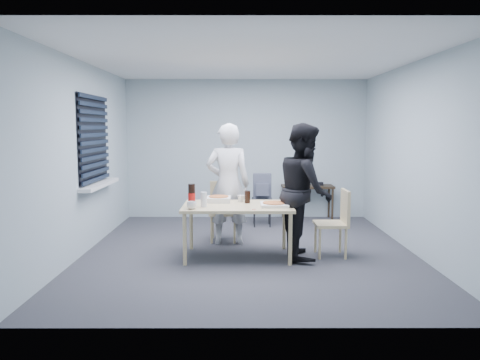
{
  "coord_description": "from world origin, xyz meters",
  "views": [
    {
      "loc": [
        -0.14,
        -6.34,
        1.72
      ],
      "look_at": [
        -0.12,
        0.1,
        0.99
      ],
      "focal_mm": 35.0,
      "sensor_mm": 36.0,
      "label": 1
    }
  ],
  "objects_px": {
    "chair_right": "(337,218)",
    "mug_a": "(192,205)",
    "chair_far": "(224,206)",
    "backpack": "(262,186)",
    "dining_table": "(238,209)",
    "side_table": "(308,190)",
    "mug_b": "(241,198)",
    "person_white": "(228,184)",
    "soda_bottle": "(192,196)",
    "stool": "(262,205)",
    "person_black": "(305,191)"
  },
  "relations": [
    {
      "from": "mug_b",
      "to": "chair_right",
      "type": "bearing_deg",
      "value": -9.8
    },
    {
      "from": "side_table",
      "to": "mug_b",
      "type": "relative_size",
      "value": 9.55
    },
    {
      "from": "mug_a",
      "to": "backpack",
      "type": "bearing_deg",
      "value": 66.34
    },
    {
      "from": "backpack",
      "to": "soda_bottle",
      "type": "distance_m",
      "value": 2.32
    },
    {
      "from": "chair_far",
      "to": "side_table",
      "type": "xyz_separation_m",
      "value": [
        1.51,
        1.58,
        0.05
      ]
    },
    {
      "from": "person_white",
      "to": "mug_a",
      "type": "bearing_deg",
      "value": 67.41
    },
    {
      "from": "stool",
      "to": "backpack",
      "type": "bearing_deg",
      "value": -90.0
    },
    {
      "from": "mug_a",
      "to": "soda_bottle",
      "type": "relative_size",
      "value": 0.41
    },
    {
      "from": "chair_right",
      "to": "mug_a",
      "type": "height_order",
      "value": "chair_right"
    },
    {
      "from": "person_white",
      "to": "backpack",
      "type": "distance_m",
      "value": 1.37
    },
    {
      "from": "person_white",
      "to": "person_black",
      "type": "relative_size",
      "value": 1.0
    },
    {
      "from": "stool",
      "to": "mug_b",
      "type": "relative_size",
      "value": 4.83
    },
    {
      "from": "mug_b",
      "to": "soda_bottle",
      "type": "xyz_separation_m",
      "value": [
        -0.64,
        -0.4,
        0.1
      ]
    },
    {
      "from": "dining_table",
      "to": "chair_far",
      "type": "bearing_deg",
      "value": 102.72
    },
    {
      "from": "chair_right",
      "to": "stool",
      "type": "relative_size",
      "value": 1.84
    },
    {
      "from": "chair_far",
      "to": "side_table",
      "type": "relative_size",
      "value": 0.93
    },
    {
      "from": "chair_right",
      "to": "stool",
      "type": "distance_m",
      "value": 2.13
    },
    {
      "from": "chair_right",
      "to": "backpack",
      "type": "bearing_deg",
      "value": 115.39
    },
    {
      "from": "person_black",
      "to": "stool",
      "type": "height_order",
      "value": "person_black"
    },
    {
      "from": "dining_table",
      "to": "chair_right",
      "type": "xyz_separation_m",
      "value": [
        1.33,
        0.04,
        -0.12
      ]
    },
    {
      "from": "dining_table",
      "to": "backpack",
      "type": "xyz_separation_m",
      "value": [
        0.42,
        1.94,
        0.06
      ]
    },
    {
      "from": "stool",
      "to": "backpack",
      "type": "distance_m",
      "value": 0.32
    },
    {
      "from": "dining_table",
      "to": "backpack",
      "type": "bearing_deg",
      "value": 77.82
    },
    {
      "from": "chair_right",
      "to": "person_white",
      "type": "xyz_separation_m",
      "value": [
        -1.47,
        0.68,
        0.37
      ]
    },
    {
      "from": "stool",
      "to": "dining_table",
      "type": "bearing_deg",
      "value": -102.1
    },
    {
      "from": "person_white",
      "to": "side_table",
      "type": "bearing_deg",
      "value": -128.1
    },
    {
      "from": "dining_table",
      "to": "person_black",
      "type": "distance_m",
      "value": 0.91
    },
    {
      "from": "chair_far",
      "to": "mug_b",
      "type": "xyz_separation_m",
      "value": [
        0.26,
        -0.71,
        0.23
      ]
    },
    {
      "from": "person_black",
      "to": "stool",
      "type": "xyz_separation_m",
      "value": [
        -0.46,
        1.96,
        -0.51
      ]
    },
    {
      "from": "dining_table",
      "to": "stool",
      "type": "distance_m",
      "value": 2.02
    },
    {
      "from": "chair_far",
      "to": "backpack",
      "type": "relative_size",
      "value": 2.04
    },
    {
      "from": "chair_right",
      "to": "soda_bottle",
      "type": "bearing_deg",
      "value": -174.7
    },
    {
      "from": "person_black",
      "to": "mug_a",
      "type": "height_order",
      "value": "person_black"
    },
    {
      "from": "chair_far",
      "to": "mug_a",
      "type": "bearing_deg",
      "value": -105.44
    },
    {
      "from": "mug_b",
      "to": "backpack",
      "type": "bearing_deg",
      "value": 77.54
    },
    {
      "from": "stool",
      "to": "soda_bottle",
      "type": "distance_m",
      "value": 2.38
    },
    {
      "from": "mug_a",
      "to": "chair_right",
      "type": "bearing_deg",
      "value": 10.53
    },
    {
      "from": "side_table",
      "to": "backpack",
      "type": "height_order",
      "value": "backpack"
    },
    {
      "from": "mug_b",
      "to": "person_black",
      "type": "bearing_deg",
      "value": -17.5
    },
    {
      "from": "dining_table",
      "to": "chair_right",
      "type": "distance_m",
      "value": 1.33
    },
    {
      "from": "chair_right",
      "to": "mug_a",
      "type": "distance_m",
      "value": 1.94
    },
    {
      "from": "chair_far",
      "to": "mug_b",
      "type": "distance_m",
      "value": 0.79
    },
    {
      "from": "backpack",
      "to": "soda_bottle",
      "type": "bearing_deg",
      "value": -104.42
    },
    {
      "from": "person_white",
      "to": "side_table",
      "type": "height_order",
      "value": "person_white"
    },
    {
      "from": "soda_bottle",
      "to": "side_table",
      "type": "bearing_deg",
      "value": 54.97
    },
    {
      "from": "stool",
      "to": "mug_a",
      "type": "distance_m",
      "value": 2.51
    },
    {
      "from": "dining_table",
      "to": "side_table",
      "type": "bearing_deg",
      "value": 63.04
    },
    {
      "from": "side_table",
      "to": "soda_bottle",
      "type": "distance_m",
      "value": 3.3
    },
    {
      "from": "chair_right",
      "to": "mug_b",
      "type": "relative_size",
      "value": 8.9
    },
    {
      "from": "chair_right",
      "to": "person_black",
      "type": "distance_m",
      "value": 0.58
    }
  ]
}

